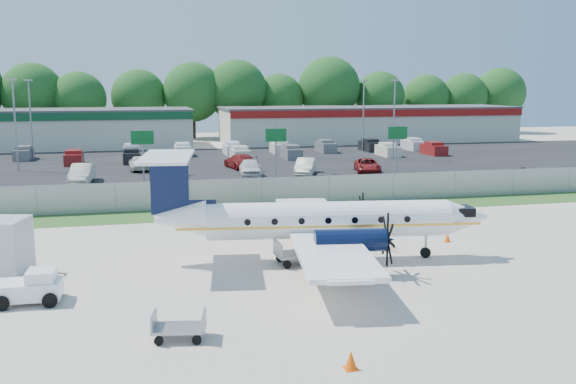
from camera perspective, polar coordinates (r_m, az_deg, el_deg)
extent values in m
plane|color=beige|center=(32.27, 2.50, -5.75)|extent=(170.00, 170.00, 0.00)
cube|color=#2D561E|center=(43.63, -1.84, -1.70)|extent=(170.00, 4.00, 0.02)
cube|color=black|center=(50.39, -3.45, -0.19)|extent=(170.00, 8.00, 0.02)
cube|color=black|center=(70.96, -6.42, 2.60)|extent=(170.00, 32.00, 0.02)
cube|color=gray|center=(45.38, -2.36, 0.01)|extent=(120.00, 0.02, 1.90)
cube|color=gray|center=(45.23, -2.37, 1.23)|extent=(120.00, 0.06, 0.06)
cube|color=gray|center=(45.55, -2.35, -1.17)|extent=(120.00, 0.06, 0.06)
cube|color=silver|center=(93.39, -23.04, 5.09)|extent=(46.00, 12.00, 5.00)
cube|color=#474749|center=(93.26, -23.14, 6.69)|extent=(46.40, 12.40, 0.24)
cube|color=#0F4723|center=(87.28, -23.77, 6.10)|extent=(46.00, 0.20, 1.00)
cube|color=silver|center=(98.40, 7.17, 5.95)|extent=(44.00, 12.00, 5.00)
cube|color=#474749|center=(98.28, 7.20, 7.48)|extent=(44.40, 12.40, 0.24)
cube|color=maroon|center=(92.62, 8.53, 6.95)|extent=(44.00, 0.20, 1.00)
cylinder|color=gray|center=(53.26, -12.75, 2.82)|extent=(0.14, 0.14, 5.00)
cube|color=#0C5923|center=(52.94, -12.82, 4.74)|extent=(1.80, 0.08, 1.10)
cylinder|color=gray|center=(54.51, -1.10, 3.21)|extent=(0.14, 0.14, 5.00)
cube|color=#0C5923|center=(54.20, -1.08, 5.08)|extent=(1.80, 0.08, 1.10)
cylinder|color=gray|center=(57.86, 9.62, 3.44)|extent=(0.14, 0.14, 5.00)
cube|color=#0C5923|center=(57.56, 9.72, 5.21)|extent=(1.80, 0.08, 1.10)
cylinder|color=gray|center=(68.98, -23.07, 5.44)|extent=(0.18, 0.18, 9.00)
cube|color=gray|center=(68.87, -23.32, 9.18)|extent=(0.90, 0.35, 0.18)
cylinder|color=gray|center=(73.81, 9.40, 6.29)|extent=(0.18, 0.18, 9.00)
cube|color=gray|center=(73.70, 9.50, 9.79)|extent=(0.90, 0.35, 0.18)
cylinder|color=gray|center=(78.85, -21.89, 5.94)|extent=(0.18, 0.18, 9.00)
cube|color=gray|center=(78.75, -22.10, 9.20)|extent=(0.90, 0.35, 0.18)
cylinder|color=gray|center=(83.10, 6.72, 6.70)|extent=(0.18, 0.18, 9.00)
cube|color=gray|center=(83.01, 6.78, 9.80)|extent=(0.90, 0.35, 0.18)
cylinder|color=white|center=(31.19, 3.61, -2.48)|extent=(11.89, 3.46, 1.79)
cone|color=white|center=(32.95, 15.58, -2.16)|extent=(2.30, 2.07, 1.79)
cone|color=white|center=(30.88, -9.52, -2.36)|extent=(2.68, 2.12, 1.79)
cube|color=black|center=(32.82, 15.30, -1.61)|extent=(1.01, 1.33, 0.42)
cube|color=white|center=(31.23, 2.75, -3.42)|extent=(5.36, 16.81, 0.21)
cylinder|color=black|center=(28.75, 5.55, -4.31)|extent=(3.31, 1.48, 1.03)
cylinder|color=black|center=(33.99, 3.84, -2.13)|extent=(3.31, 1.48, 1.03)
cube|color=black|center=(30.64, -10.48, 0.56)|extent=(1.79, 0.42, 2.73)
cube|color=white|center=(30.47, -10.74, 3.09)|extent=(3.07, 6.09, 0.13)
cylinder|color=gray|center=(32.61, 12.14, -4.69)|extent=(0.11, 0.11, 1.22)
cylinder|color=black|center=(32.69, 12.12, -5.28)|extent=(0.55, 0.24, 0.53)
cylinder|color=black|center=(28.93, 3.48, -6.95)|extent=(0.65, 0.46, 0.60)
cylinder|color=black|center=(34.14, 2.10, -4.37)|extent=(0.65, 0.46, 0.60)
cube|color=white|center=(27.47, -22.01, -8.05)|extent=(2.47, 1.54, 0.68)
cube|color=white|center=(27.23, -21.07, -6.97)|extent=(1.11, 1.30, 0.48)
cube|color=black|center=(27.15, -20.16, -6.92)|extent=(0.21, 1.07, 0.39)
cylinder|color=black|center=(27.02, -24.11, -9.02)|extent=(0.59, 0.23, 0.58)
cylinder|color=black|center=(28.42, -23.45, -8.07)|extent=(0.59, 0.23, 0.58)
cylinder|color=black|center=(26.68, -20.41, -9.01)|extent=(0.59, 0.23, 0.58)
cylinder|color=black|center=(28.10, -19.94, -8.04)|extent=(0.59, 0.23, 0.58)
cube|color=gray|center=(30.83, 0.98, -5.51)|extent=(2.30, 1.47, 0.13)
cube|color=gray|center=(30.45, -0.91, -5.06)|extent=(0.17, 1.34, 0.67)
cube|color=gray|center=(31.08, 2.84, -4.76)|extent=(0.17, 1.34, 0.67)
cylinder|color=black|center=(30.12, -0.07, -6.46)|extent=(0.41, 0.16, 0.40)
cylinder|color=black|center=(31.25, -0.73, -5.87)|extent=(0.41, 0.16, 0.40)
cylinder|color=black|center=(30.60, 2.73, -6.22)|extent=(0.41, 0.16, 0.40)
cylinder|color=black|center=(31.71, 1.98, -5.65)|extent=(0.41, 0.16, 0.40)
cube|color=gray|center=(22.38, -9.64, -11.83)|extent=(1.94, 1.37, 0.11)
cube|color=gray|center=(22.40, -11.85, -11.15)|extent=(0.27, 1.06, 0.53)
cube|color=gray|center=(22.20, -7.46, -11.21)|extent=(0.27, 1.06, 0.53)
cylinder|color=black|center=(22.10, -11.42, -12.84)|extent=(0.33, 0.16, 0.32)
cylinder|color=black|center=(23.00, -11.06, -11.91)|extent=(0.33, 0.16, 0.32)
cylinder|color=black|center=(21.95, -8.12, -12.89)|extent=(0.33, 0.16, 0.32)
cylinder|color=black|center=(22.86, -7.90, -11.96)|extent=(0.33, 0.16, 0.32)
cube|color=silver|center=(31.35, -24.19, -4.57)|extent=(2.65, 2.65, 2.63)
cube|color=gray|center=(31.65, -24.04, -6.73)|extent=(2.86, 2.86, 0.18)
cone|color=#F75307|center=(36.20, 13.99, -3.93)|extent=(0.33, 0.33, 0.50)
cube|color=#F75307|center=(36.25, 13.97, -4.30)|extent=(0.35, 0.35, 0.03)
cone|color=#F75307|center=(20.09, 5.62, -14.65)|extent=(0.38, 0.38, 0.58)
cube|color=#F75307|center=(20.20, 5.60, -15.35)|extent=(0.40, 0.40, 0.03)
cone|color=#F75307|center=(38.80, -2.71, -2.77)|extent=(0.32, 0.32, 0.49)
cube|color=#F75307|center=(38.85, -2.71, -3.10)|extent=(0.34, 0.34, 0.03)
imported|color=#595B5E|center=(52.62, 2.87, 0.22)|extent=(5.32, 3.95, 1.34)
imported|color=#595B5E|center=(59.11, 22.75, 0.51)|extent=(5.85, 2.53, 1.68)
imported|color=beige|center=(59.07, -17.80, 0.79)|extent=(2.10, 5.12, 1.65)
imported|color=#595B5E|center=(59.85, -10.58, 1.20)|extent=(3.96, 5.48, 1.47)
imported|color=silver|center=(59.97, -3.38, 1.36)|extent=(2.55, 5.07, 1.66)
imported|color=beige|center=(61.37, 1.58, 1.56)|extent=(3.34, 5.04, 1.57)
imported|color=maroon|center=(63.46, 7.06, 1.76)|extent=(3.30, 5.24, 1.35)
imported|color=beige|center=(66.19, -13.04, 1.90)|extent=(2.18, 5.02, 1.44)
imported|color=maroon|center=(65.82, -4.26, 2.08)|extent=(3.04, 5.58, 1.53)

